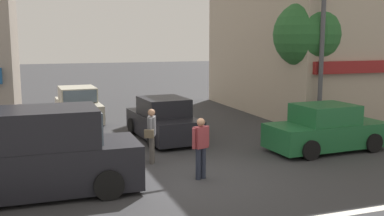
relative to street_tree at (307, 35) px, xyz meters
name	(u,v)px	position (x,y,z in m)	size (l,w,h in m)	color
ground_plane	(187,178)	(-7.09, -5.20, -3.89)	(120.00, 120.00, 0.00)	#333335
building_right_corner	(336,4)	(4.52, 4.16, 1.67)	(10.36, 10.73, 11.14)	tan
street_tree	(307,35)	(0.00, 0.00, 0.00)	(2.84, 2.84, 5.35)	#4C3823
utility_pole_far_right	(280,24)	(0.73, 3.52, 0.57)	(1.40, 0.22, 8.62)	brown
traffic_light_mast	(303,27)	(-1.23, -1.56, 0.28)	(4.86, 0.78, 6.20)	#47474C
van_approaching_near	(39,154)	(-10.87, -5.19, -2.89)	(4.62, 2.08, 2.11)	black
sedan_waiting_far	(326,130)	(-1.66, -3.81, -3.18)	(4.18, 2.04, 1.58)	#1E6033
sedan_parked_curbside	(163,120)	(-6.39, -0.31, -3.18)	(2.09, 4.21, 1.58)	black
sedan_crossing_rightbound	(78,106)	(-9.05, 4.46, -3.18)	(1.98, 4.15, 1.58)	#B7B29E
pedestrian_mid_crossing	(152,133)	(-7.62, -3.42, -2.94)	(0.47, 0.66, 1.67)	#4C4742
pedestrian_far_side	(201,145)	(-6.76, -5.35, -2.94)	(0.54, 0.33, 1.67)	#232838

